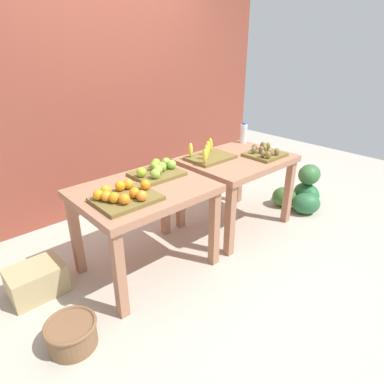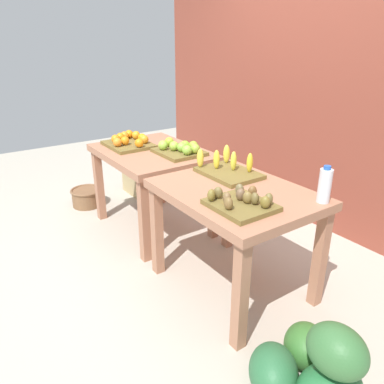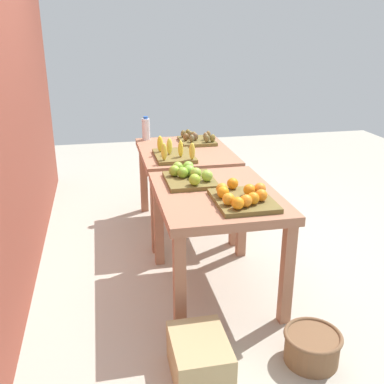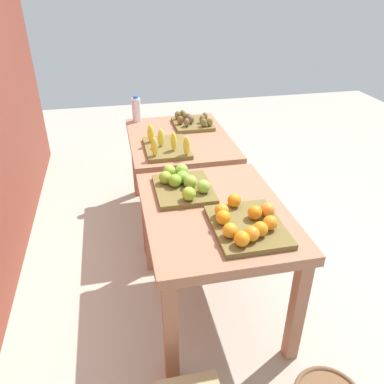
{
  "view_description": "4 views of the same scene",
  "coord_description": "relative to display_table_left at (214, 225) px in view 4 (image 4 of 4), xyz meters",
  "views": [
    {
      "loc": [
        -1.87,
        -2.0,
        1.79
      ],
      "look_at": [
        -0.03,
        0.01,
        0.55
      ],
      "focal_mm": 30.87,
      "sensor_mm": 36.0,
      "label": 1
    },
    {
      "loc": [
        2.26,
        -1.52,
        1.67
      ],
      "look_at": [
        0.04,
        0.01,
        0.56
      ],
      "focal_mm": 35.25,
      "sensor_mm": 36.0,
      "label": 2
    },
    {
      "loc": [
        -3.28,
        0.74,
        1.8
      ],
      "look_at": [
        0.09,
        0.03,
        0.52
      ],
      "focal_mm": 41.86,
      "sensor_mm": 36.0,
      "label": 3
    },
    {
      "loc": [
        -2.33,
        0.51,
        1.92
      ],
      "look_at": [
        0.04,
        0.0,
        0.52
      ],
      "focal_mm": 36.06,
      "sensor_mm": 36.0,
      "label": 4
    }
  ],
  "objects": [
    {
      "name": "display_table_right",
      "position": [
        1.12,
        0.0,
        0.0
      ],
      "size": [
        1.04,
        0.8,
        0.75
      ],
      "color": "#A46D51",
      "rests_on": "ground_plane"
    },
    {
      "name": "orange_bin",
      "position": [
        -0.23,
        -0.1,
        0.15
      ],
      "size": [
        0.45,
        0.36,
        0.11
      ],
      "color": "brown",
      "rests_on": "display_table_left"
    },
    {
      "name": "kiwi_bin",
      "position": [
        1.35,
        -0.16,
        0.15
      ],
      "size": [
        0.36,
        0.32,
        0.1
      ],
      "color": "brown",
      "rests_on": "display_table_right"
    },
    {
      "name": "banana_crate",
      "position": [
        0.86,
        0.14,
        0.15
      ],
      "size": [
        0.44,
        0.32,
        0.17
      ],
      "color": "brown",
      "rests_on": "display_table_right"
    },
    {
      "name": "ground_plane",
      "position": [
        0.56,
        0.0,
        -0.64
      ],
      "size": [
        8.0,
        8.0,
        0.0
      ],
      "primitive_type": "plane",
      "color": "#B2AC9C"
    },
    {
      "name": "water_bottle",
      "position": [
        1.57,
        0.3,
        0.22
      ],
      "size": [
        0.08,
        0.08,
        0.23
      ],
      "color": "silver",
      "rests_on": "display_table_right"
    },
    {
      "name": "apple_bin",
      "position": [
        0.24,
        0.14,
        0.15
      ],
      "size": [
        0.4,
        0.34,
        0.11
      ],
      "color": "brown",
      "rests_on": "display_table_left"
    },
    {
      "name": "display_table_left",
      "position": [
        0.0,
        0.0,
        0.0
      ],
      "size": [
        1.04,
        0.8,
        0.75
      ],
      "color": "#A46D51",
      "rests_on": "ground_plane"
    },
    {
      "name": "watermelon_pile",
      "position": [
        2.02,
        -0.26,
        -0.46
      ],
      "size": [
        0.61,
        0.65,
        0.5
      ],
      "color": "#246836",
      "rests_on": "ground_plane"
    }
  ]
}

